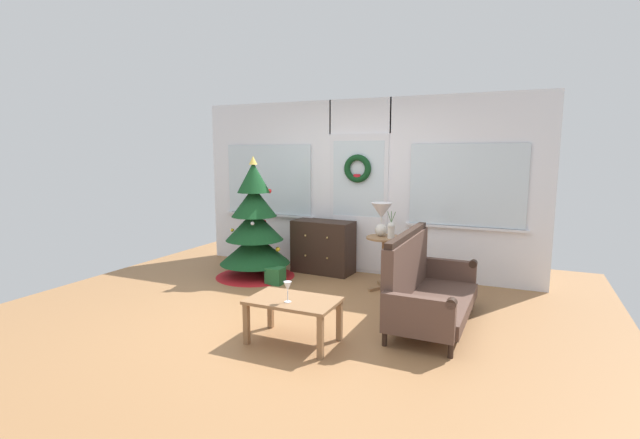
# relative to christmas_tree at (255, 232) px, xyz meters

# --- Properties ---
(ground_plane) EXTENTS (6.76, 6.76, 0.00)m
(ground_plane) POSITION_rel_christmas_tree_xyz_m (1.27, -1.19, -0.65)
(ground_plane) COLOR #996B42
(back_wall_with_door) EXTENTS (5.20, 0.19, 2.55)m
(back_wall_with_door) POSITION_rel_christmas_tree_xyz_m (1.27, 0.89, 0.63)
(back_wall_with_door) COLOR white
(back_wall_with_door) RESTS_ON ground
(christmas_tree) EXTENTS (1.14, 1.14, 1.73)m
(christmas_tree) POSITION_rel_christmas_tree_xyz_m (0.00, 0.00, 0.00)
(christmas_tree) COLOR #4C331E
(christmas_tree) RESTS_ON ground
(dresser_cabinet) EXTENTS (0.93, 0.49, 0.78)m
(dresser_cabinet) POSITION_rel_christmas_tree_xyz_m (0.81, 0.60, -0.26)
(dresser_cabinet) COLOR black
(dresser_cabinet) RESTS_ON ground
(settee_sofa) EXTENTS (0.74, 1.65, 0.96)m
(settee_sofa) POSITION_rel_christmas_tree_xyz_m (2.59, -0.80, -0.27)
(settee_sofa) COLOR black
(settee_sofa) RESTS_ON ground
(side_table) EXTENTS (0.50, 0.48, 0.69)m
(side_table) POSITION_rel_christmas_tree_xyz_m (1.87, 0.18, -0.16)
(side_table) COLOR #8E6642
(side_table) RESTS_ON ground
(table_lamp) EXTENTS (0.28, 0.28, 0.44)m
(table_lamp) POSITION_rel_christmas_tree_xyz_m (1.81, 0.22, 0.33)
(table_lamp) COLOR silver
(table_lamp) RESTS_ON side_table
(flower_vase) EXTENTS (0.11, 0.10, 0.35)m
(flower_vase) POSITION_rel_christmas_tree_xyz_m (1.97, 0.12, 0.16)
(flower_vase) COLOR beige
(flower_vase) RESTS_ON side_table
(coffee_table) EXTENTS (0.84, 0.52, 0.42)m
(coffee_table) POSITION_rel_christmas_tree_xyz_m (1.58, -1.83, -0.29)
(coffee_table) COLOR #8E6642
(coffee_table) RESTS_ON ground
(wine_glass) EXTENTS (0.08, 0.08, 0.20)m
(wine_glass) POSITION_rel_christmas_tree_xyz_m (1.57, -1.92, -0.09)
(wine_glass) COLOR silver
(wine_glass) RESTS_ON coffee_table
(gift_box) EXTENTS (0.23, 0.20, 0.23)m
(gift_box) POSITION_rel_christmas_tree_xyz_m (0.46, -0.22, -0.54)
(gift_box) COLOR #266633
(gift_box) RESTS_ON ground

